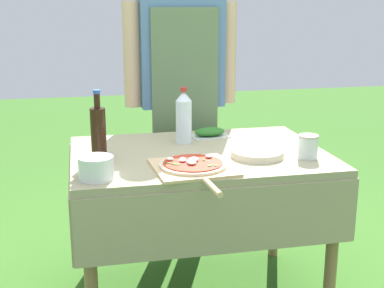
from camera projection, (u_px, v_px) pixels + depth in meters
prep_table at (199, 174)px, 2.51m from camera, size 1.18×0.84×0.75m
person_cook at (181, 78)px, 3.02m from camera, size 0.64×0.22×1.72m
pizza_on_peel at (193, 166)px, 2.22m from camera, size 0.35×0.52×0.05m
oil_bottle at (98, 132)px, 2.34m from camera, size 0.07×0.07×0.31m
water_bottle at (184, 117)px, 2.61m from camera, size 0.08×0.08×0.28m
herb_container at (210, 132)px, 2.76m from camera, size 0.20×0.15×0.05m
mixing_tub at (96, 168)px, 2.10m from camera, size 0.14×0.14×0.09m
plate_stack at (257, 153)px, 2.41m from camera, size 0.24×0.24×0.03m
sauce_jar at (308, 148)px, 2.37m from camera, size 0.09×0.09×0.11m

